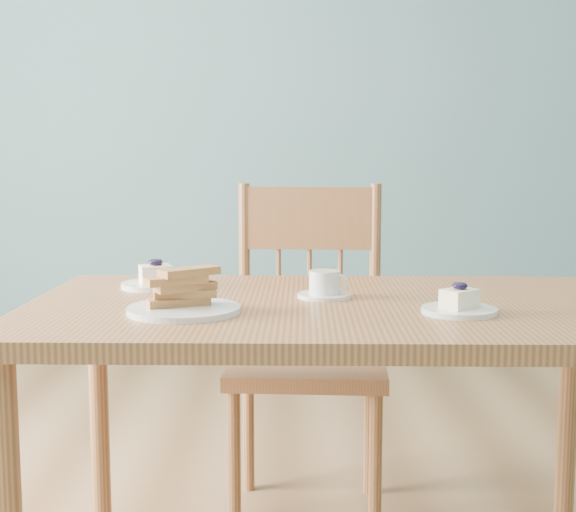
{
  "coord_description": "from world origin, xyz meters",
  "views": [
    {
      "loc": [
        0.19,
        -1.88,
        1.1
      ],
      "look_at": [
        0.21,
        -0.02,
        0.86
      ],
      "focal_mm": 50.0,
      "sensor_mm": 36.0,
      "label": 1
    }
  ],
  "objects": [
    {
      "name": "coffee_cup",
      "position": [
        0.29,
        -0.01,
        0.79
      ],
      "size": [
        0.13,
        0.13,
        0.06
      ],
      "rotation": [
        0.0,
        0.0,
        -0.27
      ],
      "color": "silver",
      "rests_on": "dining_table"
    },
    {
      "name": "cheesecake_plate_far",
      "position": [
        -0.13,
        0.14,
        0.78
      ],
      "size": [
        0.18,
        0.18,
        0.07
      ],
      "rotation": [
        0.0,
        0.0,
        0.33
      ],
      "color": "silver",
      "rests_on": "dining_table"
    },
    {
      "name": "dining_table",
      "position": [
        0.32,
        -0.07,
        0.69
      ],
      "size": [
        1.45,
        0.85,
        0.76
      ],
      "rotation": [
        0.0,
        0.0,
        -0.03
      ],
      "color": "#9B623B",
      "rests_on": "ground"
    },
    {
      "name": "biscotti_plate",
      "position": [
        -0.02,
        -0.19,
        0.79
      ],
      "size": [
        0.24,
        0.24,
        0.1
      ],
      "rotation": [
        0.0,
        0.0,
        0.4
      ],
      "color": "silver",
      "rests_on": "dining_table"
    },
    {
      "name": "cheesecake_plate_near",
      "position": [
        0.57,
        -0.2,
        0.78
      ],
      "size": [
        0.16,
        0.16,
        0.07
      ],
      "rotation": [
        0.0,
        0.0,
        0.61
      ],
      "color": "silver",
      "rests_on": "dining_table"
    },
    {
      "name": "dining_chair",
      "position": [
        0.27,
        0.5,
        0.52
      ],
      "size": [
        0.49,
        0.47,
        1.01
      ],
      "rotation": [
        0.0,
        0.0,
        -0.07
      ],
      "color": "#9B623B",
      "rests_on": "ground"
    },
    {
      "name": "room",
      "position": [
        0.0,
        0.0,
        1.35
      ],
      "size": [
        5.01,
        5.01,
        2.71
      ],
      "color": "#976C46",
      "rests_on": "ground"
    }
  ]
}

